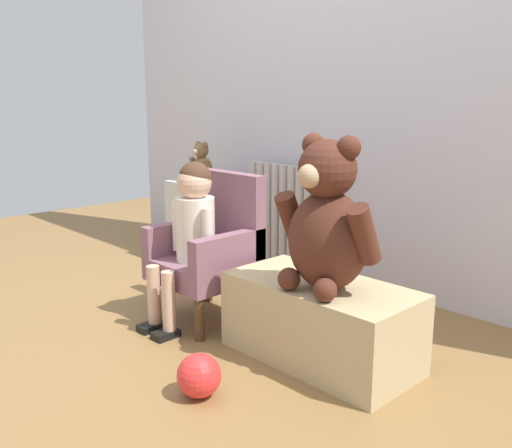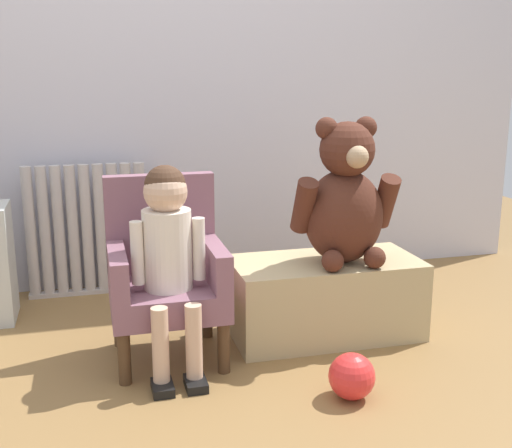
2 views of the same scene
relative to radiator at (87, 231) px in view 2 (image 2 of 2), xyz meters
The scene contains 8 objects.
ground_plane 1.28m from the radiator, 72.28° to the right, with size 6.00×6.00×0.00m, color olive.
back_wall 0.98m from the radiator, 18.30° to the left, with size 3.80×0.05×2.40m, color silver.
radiator is the anchor object (origin of this frame).
child_armchair 0.80m from the radiator, 70.23° to the right, with size 0.40×0.38×0.66m.
child_figure 0.92m from the radiator, 72.55° to the right, with size 0.25×0.35×0.72m.
low_bench 1.17m from the radiator, 39.25° to the right, with size 0.73×0.37×0.31m, color tan.
large_teddy_bear 1.25m from the radiator, 39.21° to the right, with size 0.40×0.28×0.56m.
toy_ball 1.50m from the radiator, 57.24° to the right, with size 0.15×0.15×0.15m, color red.
Camera 2 is at (-0.35, -1.80, 1.03)m, focal length 45.00 mm.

